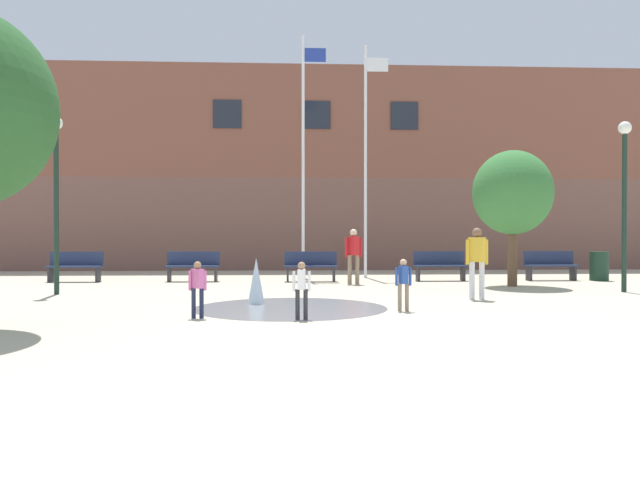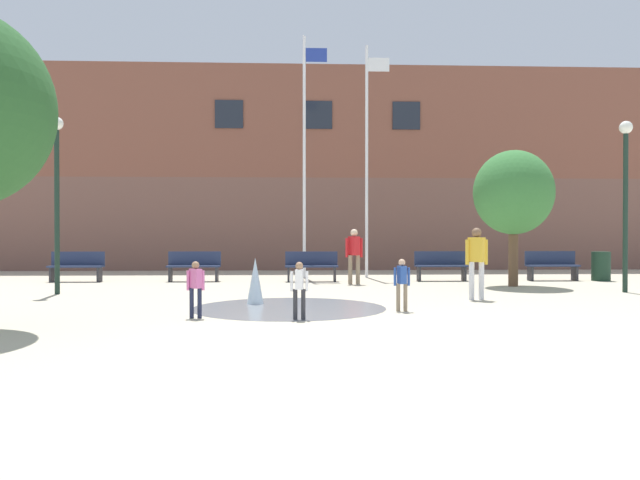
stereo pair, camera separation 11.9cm
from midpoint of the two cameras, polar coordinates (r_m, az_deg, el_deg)
ground_plane at (r=8.31m, az=5.03°, el=-9.58°), size 100.00×100.00×0.00m
library_building at (r=27.75m, az=-0.30°, el=6.02°), size 36.00×6.05×8.16m
splash_fountain at (r=12.68m, az=-4.20°, el=-4.92°), size 3.81×3.81×0.96m
park_bench_far_left at (r=20.23m, az=-21.20°, el=-2.22°), size 1.60×0.44×0.91m
park_bench_left_of_flagpoles at (r=19.38m, az=-11.28°, el=-2.32°), size 1.60×0.44×0.91m
park_bench_under_left_flagpole at (r=18.95m, az=-0.60°, el=-2.37°), size 1.60×0.44×0.91m
park_bench_center at (r=19.59m, az=11.17°, el=-2.29°), size 1.60×0.44×0.91m
park_bench_under_right_flagpole at (r=20.70m, az=20.58°, el=-2.16°), size 1.60×0.44×0.91m
teen_by_trashcan at (r=14.18m, az=14.36°, el=-1.57°), size 0.50×0.37×1.59m
child_in_fountain at (r=11.00m, az=-11.00°, el=-4.04°), size 0.31×0.23×0.99m
adult_near_bench at (r=17.91m, az=3.32°, el=-1.09°), size 0.50×0.39×1.59m
child_with_pink_shirt at (r=10.61m, az=-1.58°, el=-4.20°), size 0.31×0.22×0.99m
child_running at (r=11.85m, az=7.78°, el=-3.70°), size 0.31×0.23×0.99m
flagpole_left at (r=20.72m, az=-1.20°, el=8.27°), size 0.80×0.10×7.96m
flagpole_right at (r=20.85m, az=4.54°, el=7.81°), size 0.80×0.10×7.67m
lamp_post_left_lane at (r=16.31m, az=-22.74°, el=5.10°), size 0.32×0.32×4.27m
lamp_post_right_lane at (r=17.30m, az=26.33°, el=4.79°), size 0.32×0.32×4.25m
trash_can at (r=21.14m, az=24.45°, el=-2.20°), size 0.56×0.56×0.90m
street_tree_near_building at (r=18.07m, az=17.45°, el=4.13°), size 2.19×2.19×3.76m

